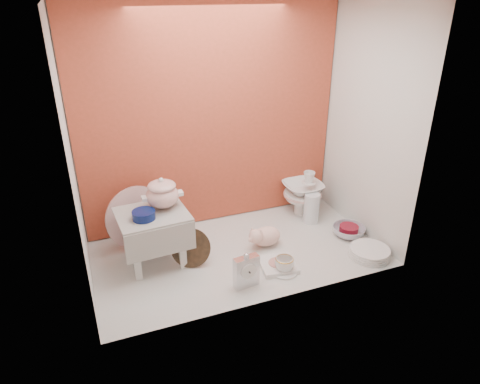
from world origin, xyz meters
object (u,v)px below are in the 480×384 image
(soup_tureen, at_px, (162,193))
(porcelain_tower, at_px, (303,193))
(mantel_clock, at_px, (246,270))
(gold_rim_teacup, at_px, (284,264))
(floral_platter, at_px, (137,217))
(plush_pig, at_px, (266,236))
(dinner_plate_stack, at_px, (370,252))
(crystal_bowl, at_px, (349,231))
(step_stool, at_px, (154,238))
(blue_white_vase, at_px, (156,227))

(soup_tureen, relative_size, porcelain_tower, 0.72)
(mantel_clock, xyz_separation_m, gold_rim_teacup, (0.26, 0.04, -0.05))
(floral_platter, relative_size, plush_pig, 1.71)
(floral_platter, height_order, plush_pig, floral_platter)
(plush_pig, relative_size, porcelain_tower, 0.74)
(dinner_plate_stack, bearing_deg, crystal_bowl, 85.38)
(mantel_clock, height_order, crystal_bowl, mantel_clock)
(soup_tureen, xyz_separation_m, floral_platter, (-0.14, 0.20, -0.24))
(step_stool, distance_m, porcelain_tower, 1.19)
(blue_white_vase, relative_size, porcelain_tower, 0.69)
(step_stool, xyz_separation_m, gold_rim_teacup, (0.69, -0.38, -0.12))
(blue_white_vase, bearing_deg, dinner_plate_stack, -28.72)
(floral_platter, distance_m, mantel_clock, 0.83)
(blue_white_vase, bearing_deg, porcelain_tower, 0.86)
(step_stool, relative_size, crystal_bowl, 1.85)
(plush_pig, bearing_deg, blue_white_vase, 160.54)
(soup_tureen, distance_m, dinner_plate_stack, 1.35)
(crystal_bowl, bearing_deg, gold_rim_teacup, -160.20)
(crystal_bowl, bearing_deg, soup_tureen, 170.27)
(step_stool, distance_m, crystal_bowl, 1.31)
(soup_tureen, bearing_deg, porcelain_tower, 11.07)
(floral_platter, bearing_deg, blue_white_vase, -1.96)
(floral_platter, xyz_separation_m, porcelain_tower, (1.22, 0.01, -0.04))
(mantel_clock, relative_size, crystal_bowl, 0.98)
(step_stool, xyz_separation_m, mantel_clock, (0.43, -0.42, -0.07))
(gold_rim_teacup, height_order, dinner_plate_stack, gold_rim_teacup)
(floral_platter, xyz_separation_m, blue_white_vase, (0.12, -0.00, -0.09))
(step_stool, height_order, crystal_bowl, step_stool)
(plush_pig, distance_m, dinner_plate_stack, 0.66)
(blue_white_vase, bearing_deg, plush_pig, -25.19)
(soup_tureen, distance_m, mantel_clock, 0.67)
(step_stool, height_order, porcelain_tower, step_stool)
(dinner_plate_stack, height_order, crystal_bowl, crystal_bowl)
(blue_white_vase, xyz_separation_m, dinner_plate_stack, (1.22, -0.67, -0.08))
(blue_white_vase, height_order, plush_pig, blue_white_vase)
(blue_white_vase, relative_size, mantel_clock, 1.06)
(soup_tureen, height_order, crystal_bowl, soup_tureen)
(soup_tureen, bearing_deg, step_stool, -149.25)
(gold_rim_teacup, bearing_deg, blue_white_vase, 135.84)
(gold_rim_teacup, xyz_separation_m, porcelain_tower, (0.46, 0.63, 0.11))
(floral_platter, height_order, blue_white_vase, floral_platter)
(step_stool, distance_m, mantel_clock, 0.60)
(gold_rim_teacup, relative_size, crystal_bowl, 0.52)
(blue_white_vase, xyz_separation_m, plush_pig, (0.66, -0.31, -0.04))
(gold_rim_teacup, bearing_deg, crystal_bowl, 19.80)
(crystal_bowl, relative_size, porcelain_tower, 0.67)
(blue_white_vase, distance_m, mantel_clock, 0.76)
(crystal_bowl, bearing_deg, blue_white_vase, 161.98)
(step_stool, bearing_deg, mantel_clock, -47.72)
(floral_platter, relative_size, gold_rim_teacup, 3.64)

